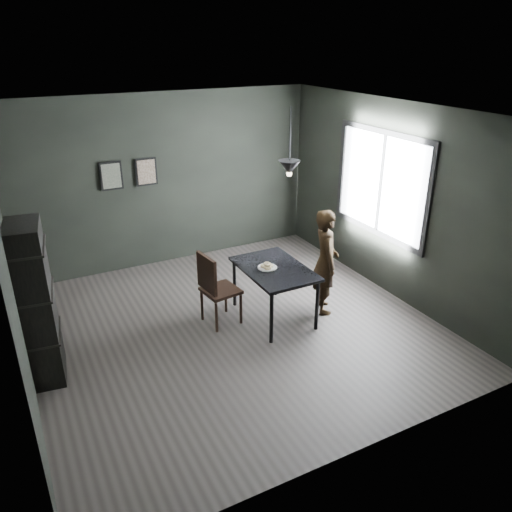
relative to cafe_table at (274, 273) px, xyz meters
name	(u,v)px	position (x,y,z in m)	size (l,w,h in m)	color
ground	(235,327)	(-0.60, 0.00, -0.67)	(5.00, 5.00, 0.00)	#37322F
back_wall	(168,181)	(-0.60, 2.50, 0.73)	(5.00, 0.10, 2.80)	black
ceiling	(230,112)	(-0.60, 0.00, 2.13)	(5.00, 5.00, 0.02)	silver
window_assembly	(381,184)	(1.87, 0.20, 0.93)	(0.04, 1.96, 1.56)	white
cafe_table	(274,273)	(0.00, 0.00, 0.00)	(0.80, 1.20, 0.75)	black
white_plate	(267,268)	(-0.10, 0.02, 0.08)	(0.23, 0.23, 0.01)	white
donut_pile	(267,266)	(-0.10, 0.02, 0.12)	(0.17, 0.17, 0.08)	#FCF0C4
woman	(325,262)	(0.72, -0.14, 0.07)	(0.54, 0.36, 1.49)	black
wood_chair	(215,285)	(-0.78, 0.20, -0.09)	(0.50, 0.50, 1.02)	black
shelf_unit	(36,304)	(-2.92, 0.05, 0.25)	(0.35, 0.62, 1.85)	black
pendant_lamp	(289,167)	(0.25, 0.10, 1.38)	(0.28, 0.28, 0.86)	black
framed_print_left	(111,176)	(-1.50, 2.47, 0.93)	(0.34, 0.04, 0.44)	black
framed_print_right	(146,172)	(-0.95, 2.47, 0.93)	(0.34, 0.04, 0.44)	black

